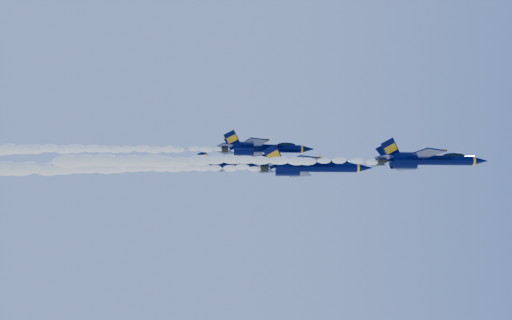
{
  "coord_description": "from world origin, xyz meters",
  "views": [
    {
      "loc": [
        -8.0,
        -88.66,
        131.08
      ],
      "look_at": [
        -4.94,
        -0.72,
        152.89
      ],
      "focal_mm": 35.0,
      "sensor_mm": 36.0,
      "label": 1
    }
  ],
  "objects_px": {
    "jet_third": "(262,148)",
    "jet_fourth": "(228,165)",
    "jet_second": "(310,167)",
    "jet_lead": "(425,160)"
  },
  "relations": [
    {
      "from": "jet_third",
      "to": "jet_fourth",
      "type": "bearing_deg",
      "value": 119.4
    },
    {
      "from": "jet_second",
      "to": "jet_third",
      "type": "relative_size",
      "value": 1.13
    },
    {
      "from": "jet_lead",
      "to": "jet_third",
      "type": "height_order",
      "value": "jet_third"
    },
    {
      "from": "jet_lead",
      "to": "jet_second",
      "type": "height_order",
      "value": "jet_second"
    },
    {
      "from": "jet_second",
      "to": "jet_fourth",
      "type": "distance_m",
      "value": 23.45
    },
    {
      "from": "jet_lead",
      "to": "jet_third",
      "type": "relative_size",
      "value": 0.98
    },
    {
      "from": "jet_second",
      "to": "jet_third",
      "type": "height_order",
      "value": "jet_third"
    },
    {
      "from": "jet_lead",
      "to": "jet_third",
      "type": "bearing_deg",
      "value": 143.65
    },
    {
      "from": "jet_third",
      "to": "jet_fourth",
      "type": "height_order",
      "value": "jet_third"
    },
    {
      "from": "jet_lead",
      "to": "jet_second",
      "type": "xyz_separation_m",
      "value": [
        -16.06,
        12.06,
        1.59
      ]
    }
  ]
}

